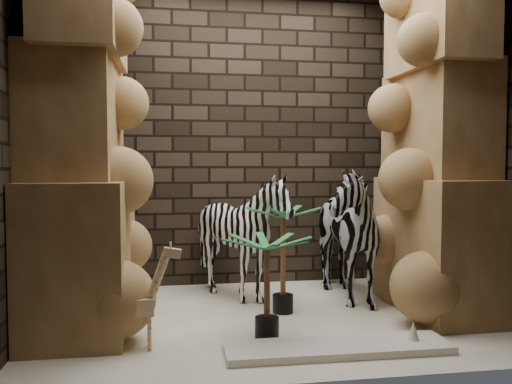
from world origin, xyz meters
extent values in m
plane|color=#F5EFCE|center=(0.00, 0.00, 0.00)|extent=(3.50, 3.50, 0.00)
plane|color=black|center=(0.00, 1.25, 1.50)|extent=(3.50, 0.00, 3.50)
plane|color=black|center=(0.00, -1.25, 1.50)|extent=(3.50, 0.00, 3.50)
plane|color=black|center=(-1.75, 0.00, 1.50)|extent=(0.00, 3.00, 3.00)
plane|color=black|center=(1.75, 0.00, 1.50)|extent=(0.00, 3.00, 3.00)
imported|color=white|center=(0.73, 0.50, 0.70)|extent=(0.72, 1.22, 1.40)
imported|color=white|center=(-0.11, 0.58, 0.52)|extent=(1.14, 1.31, 1.03)
cube|color=silver|center=(0.32, -0.81, 0.03)|extent=(1.49, 0.38, 0.05)
camera|label=1|loc=(-0.75, -4.02, 1.22)|focal=36.70mm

